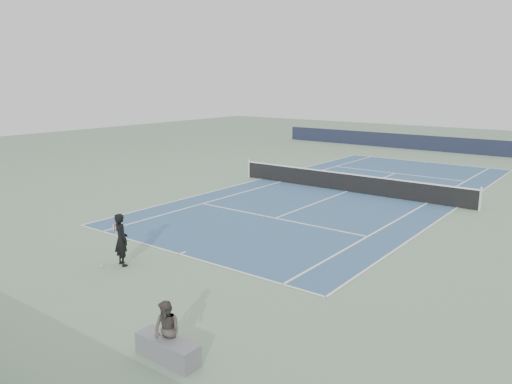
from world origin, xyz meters
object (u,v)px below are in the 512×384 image
Objects in this scene: tennis_player at (121,239)px; tennis_ball at (102,266)px; spectator_bench at (167,340)px; tennis_net at (347,182)px.

tennis_player is 24.98× the size of tennis_ball.
spectator_bench reaches higher than tennis_ball.
tennis_player is at bearing 150.71° from spectator_bench.
tennis_player reaches higher than tennis_net.
spectator_bench reaches higher than tennis_net.
spectator_bench is (5.45, -2.35, 0.42)m from tennis_ball.
tennis_ball is 0.04× the size of spectator_bench.
tennis_ball is (-1.04, -14.12, -0.47)m from tennis_net.
tennis_net is 195.39× the size of tennis_ball.
tennis_ball is (-0.35, -0.51, -0.79)m from tennis_player.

